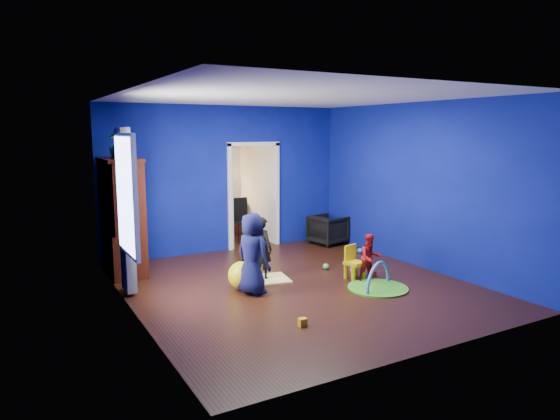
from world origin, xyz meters
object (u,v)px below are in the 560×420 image
armchair (328,230)px  child_black (262,248)px  child_navy (252,254)px  play_mat (378,288)px  tv_armoire (122,217)px  crt_tv (124,214)px  folding_chair (243,221)px  study_desk (225,218)px  toddler_red (370,258)px  vase (123,152)px  kid_chair (355,264)px  hopper_ball (242,275)px

armchair → child_black: child_black is taller
armchair → child_navy: size_ratio=0.57×
child_navy → play_mat: bearing=-132.4°
tv_armoire → crt_tv: 0.06m
armchair → folding_chair: bearing=42.1°
tv_armoire → study_desk: bearing=38.5°
armchair → crt_tv: bearing=80.6°
child_navy → toddler_red: child_navy is taller
vase → kid_chair: vase is taller
kid_chair → vase: bearing=135.2°
hopper_ball → folding_chair: (1.42, 3.05, 0.24)m
hopper_ball → study_desk: study_desk is taller
folding_chair → hopper_ball: bearing=-114.9°
vase → tv_armoire: 1.13m
child_black → armchair: bearing=-80.2°
toddler_red → child_black: bearing=156.0°
toddler_red → armchair: bearing=78.7°
vase → folding_chair: size_ratio=0.24×
toddler_red → folding_chair: (-0.57, 3.65, 0.07)m
play_mat → study_desk: size_ratio=1.05×
vase → study_desk: 4.14m
armchair → tv_armoire: 4.36m
child_black → hopper_ball: (-0.52, -0.35, -0.30)m
folding_chair → toddler_red: bearing=-81.2°
toddler_red → kid_chair: (-0.15, 0.20, -0.14)m
crt_tv → study_desk: bearing=38.9°
child_navy → kid_chair: child_navy is taller
hopper_ball → kid_chair: (1.83, -0.40, 0.03)m
toddler_red → tv_armoire: size_ratio=0.40×
study_desk → hopper_ball: bearing=-109.5°
crt_tv → play_mat: bearing=-41.0°
crt_tv → folding_chair: crt_tv is taller
tv_armoire → hopper_ball: 2.38m
child_black → toddler_red: size_ratio=1.33×
toddler_red → vase: vase is taller
vase → play_mat: vase is taller
armchair → hopper_ball: armchair is taller
tv_armoire → folding_chair: (2.80, 1.27, -0.52)m
child_black → child_navy: (-0.47, -0.60, 0.09)m
vase → folding_chair: 3.59m
tv_armoire → play_mat: (3.22, -2.76, -0.97)m
vase → hopper_ball: size_ratio=0.50×
play_mat → kid_chair: bearing=90.2°
child_black → kid_chair: child_black is taller
folding_chair → child_navy: bearing=-112.5°
vase → tv_armoire: vase is taller
tv_armoire → child_black: bearing=-37.0°
armchair → kid_chair: armchair is taller
child_navy → hopper_ball: (-0.05, 0.25, -0.39)m
child_navy → study_desk: child_navy is taller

